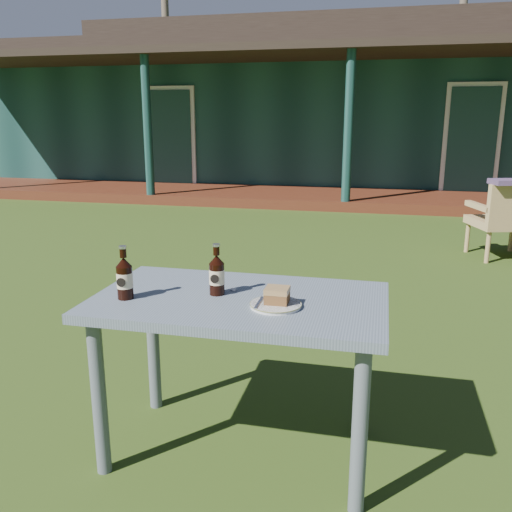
% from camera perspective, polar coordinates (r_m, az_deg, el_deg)
% --- Properties ---
extents(ground, '(80.00, 80.00, 0.00)m').
position_cam_1_polar(ground, '(3.96, 4.32, -6.90)').
color(ground, '#334916').
extents(pavilion, '(15.80, 8.30, 3.45)m').
position_cam_1_polar(pavilion, '(13.05, 11.14, 14.98)').
color(pavilion, '#163B36').
rests_on(pavilion, ground).
extents(tree_left, '(0.28, 0.28, 10.50)m').
position_cam_1_polar(tree_left, '(23.13, -9.53, 23.82)').
color(tree_left, brown).
rests_on(tree_left, ground).
extents(tree_mid, '(0.28, 0.28, 9.50)m').
position_cam_1_polar(tree_mid, '(22.53, 20.86, 22.09)').
color(tree_mid, brown).
rests_on(tree_mid, ground).
extents(cafe_table, '(1.20, 0.70, 0.72)m').
position_cam_1_polar(cafe_table, '(2.28, -1.73, -6.76)').
color(cafe_table, slate).
rests_on(cafe_table, ground).
extents(plate, '(0.20, 0.20, 0.01)m').
position_cam_1_polar(plate, '(2.13, 2.09, -5.15)').
color(plate, silver).
rests_on(plate, cafe_table).
extents(cake_slice, '(0.09, 0.09, 0.06)m').
position_cam_1_polar(cake_slice, '(2.13, 2.23, -4.13)').
color(cake_slice, brown).
rests_on(cake_slice, plate).
extents(fork, '(0.01, 0.14, 0.00)m').
position_cam_1_polar(fork, '(2.13, 0.32, -4.91)').
color(fork, silver).
rests_on(fork, plate).
extents(cola_bottle_near, '(0.06, 0.07, 0.22)m').
position_cam_1_polar(cola_bottle_near, '(2.26, -4.15, -1.94)').
color(cola_bottle_near, black).
rests_on(cola_bottle_near, cafe_table).
extents(cola_bottle_far, '(0.07, 0.07, 0.22)m').
position_cam_1_polar(cola_bottle_far, '(2.26, -13.67, -2.23)').
color(cola_bottle_far, black).
rests_on(cola_bottle_far, cafe_table).
extents(bottle_cap, '(0.03, 0.03, 0.01)m').
position_cam_1_polar(bottle_cap, '(2.32, -2.41, -3.57)').
color(bottle_cap, silver).
rests_on(bottle_cap, cafe_table).
extents(armchair_left, '(0.73, 0.70, 0.80)m').
position_cam_1_polar(armchair_left, '(6.12, 24.92, 3.80)').
color(armchair_left, tan).
rests_on(armchair_left, ground).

